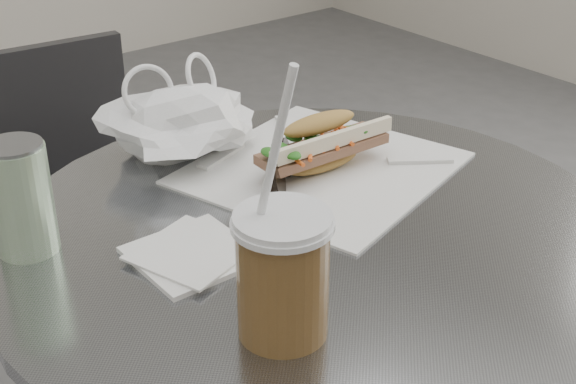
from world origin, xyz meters
TOP-DOWN VIEW (x-y plane):
  - chair_far at (-0.02, 0.84)m, footprint 0.41×0.42m
  - sandwich_paper at (0.11, 0.32)m, footprint 0.40×0.39m
  - banh_mi at (0.10, 0.31)m, footprint 0.23×0.10m
  - iced_coffee at (-0.15, 0.07)m, footprint 0.10×0.10m
  - sunglasses at (0.03, 0.31)m, footprint 0.10×0.10m
  - plastic_bag at (-0.02, 0.46)m, footprint 0.23×0.20m
  - napkin_stack at (-0.15, 0.24)m, footprint 0.14×0.14m
  - drink_can at (-0.28, 0.37)m, footprint 0.07×0.07m

SIDE VIEW (x-z plane):
  - chair_far at x=-0.02m, z-range -0.04..0.73m
  - sandwich_paper at x=0.11m, z-range 0.74..0.74m
  - napkin_stack at x=-0.15m, z-range 0.74..0.75m
  - sunglasses at x=0.03m, z-range 0.73..0.79m
  - banh_mi at x=0.10m, z-range 0.74..0.82m
  - plastic_bag at x=-0.02m, z-range 0.74..0.84m
  - drink_can at x=-0.28m, z-range 0.74..0.87m
  - iced_coffee at x=-0.15m, z-range 0.67..0.95m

